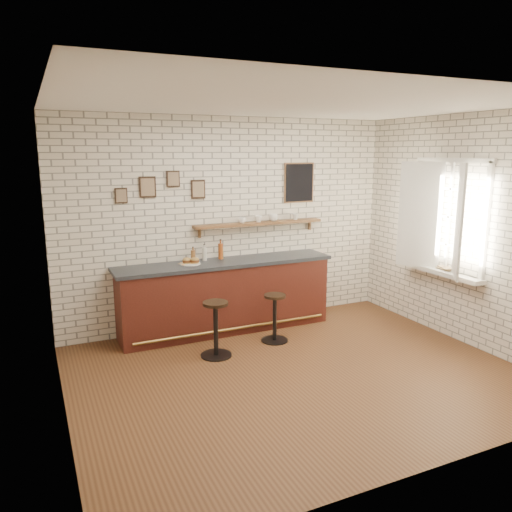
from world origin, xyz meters
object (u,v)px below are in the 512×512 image
object	(u,v)px
sandwich_plate	(190,264)
condiment_bottle_yellow	(221,253)
bar_stool_left	(216,327)
bitters_bottle_amber	(221,251)
shelf_cup_c	(273,218)
bitters_bottle_brown	(193,256)
ciabatta_sandwich	(191,261)
shelf_cup_a	(242,220)
bar_counter	(226,296)
book_lower	(441,269)
shelf_cup_b	(258,219)
book_upper	(441,268)
shelf_cup_d	(295,217)
bar_stool_right	(275,316)
bitters_bottle_white	(204,254)

from	to	relation	value
sandwich_plate	condiment_bottle_yellow	xyz separation A→B (m)	(0.51, 0.14, 0.08)
bar_stool_left	bitters_bottle_amber	bearing A→B (deg)	65.50
shelf_cup_c	bitters_bottle_brown	bearing A→B (deg)	88.98
ciabatta_sandwich	shelf_cup_a	xyz separation A→B (m)	(0.84, 0.18, 0.48)
bar_counter	bitters_bottle_brown	world-z (taller)	bitters_bottle_brown
condiment_bottle_yellow	book_lower	size ratio (longest dim) A/B	0.85
bar_stool_left	book_lower	world-z (taller)	book_lower
sandwich_plate	condiment_bottle_yellow	bearing A→B (deg)	15.52
shelf_cup_b	book_lower	bearing A→B (deg)	-102.65
book_upper	shelf_cup_a	bearing A→B (deg)	163.25
bitters_bottle_amber	bar_stool_left	size ratio (longest dim) A/B	0.41
bitters_bottle_brown	book_upper	bearing A→B (deg)	-27.62
bar_counter	shelf_cup_d	xyz separation A→B (m)	(1.22, 0.20, 1.04)
ciabatta_sandwich	shelf_cup_c	size ratio (longest dim) A/B	1.82
bar_stool_left	shelf_cup_d	size ratio (longest dim) A/B	7.31
bitters_bottle_brown	condiment_bottle_yellow	size ratio (longest dim) A/B	1.08
condiment_bottle_yellow	bar_counter	bearing A→B (deg)	-89.88
book_lower	shelf_cup_d	bearing A→B (deg)	129.80
condiment_bottle_yellow	book_lower	distance (m)	3.05
ciabatta_sandwich	bar_stool_right	world-z (taller)	ciabatta_sandwich
bar_stool_left	ciabatta_sandwich	bearing A→B (deg)	92.58
bar_stool_left	shelf_cup_c	size ratio (longest dim) A/B	5.20
sandwich_plate	bitters_bottle_brown	distance (m)	0.18
bar_counter	ciabatta_sandwich	size ratio (longest dim) A/B	12.58
bitters_bottle_white	bitters_bottle_amber	xyz separation A→B (m)	(0.24, -0.00, 0.02)
bar_counter	shelf_cup_b	world-z (taller)	shelf_cup_b
ciabatta_sandwich	bar_stool_left	size ratio (longest dim) A/B	0.35
bar_stool_left	shelf_cup_a	size ratio (longest dim) A/B	6.43
shelf_cup_b	book_upper	xyz separation A→B (m)	(1.99, -1.62, -0.59)
bar_counter	bitters_bottle_white	distance (m)	0.67
sandwich_plate	condiment_bottle_yellow	world-z (taller)	condiment_bottle_yellow
bitters_bottle_amber	shelf_cup_d	size ratio (longest dim) A/B	2.97
bitters_bottle_amber	shelf_cup_a	world-z (taller)	shelf_cup_a
bitters_bottle_white	shelf_cup_b	distance (m)	0.96
book_upper	bar_stool_right	bearing A→B (deg)	-179.91
shelf_cup_d	book_lower	bearing A→B (deg)	-82.43
shelf_cup_c	bitters_bottle_amber	bearing A→B (deg)	89.81
bitters_bottle_brown	book_lower	size ratio (longest dim) A/B	0.92
bitters_bottle_brown	shelf_cup_b	xyz separation A→B (m)	(1.02, 0.04, 0.45)
sandwich_plate	shelf_cup_b	distance (m)	1.24
shelf_cup_a	shelf_cup_c	distance (m)	0.50
shelf_cup_c	bar_counter	bearing A→B (deg)	100.56
condiment_bottle_yellow	bar_stool_right	distance (m)	1.20
shelf_cup_a	book_lower	bearing A→B (deg)	-52.14
bar_stool_left	bar_stool_right	distance (m)	0.91
condiment_bottle_yellow	ciabatta_sandwich	bearing A→B (deg)	-164.17
bitters_bottle_amber	shelf_cup_b	bearing A→B (deg)	3.58
bitters_bottle_brown	bar_stool_right	bearing A→B (deg)	-44.63
ciabatta_sandwich	bitters_bottle_amber	distance (m)	0.51
sandwich_plate	shelf_cup_c	xyz separation A→B (m)	(1.35, 0.18, 0.54)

